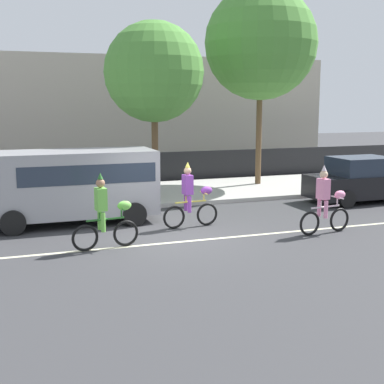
{
  "coord_description": "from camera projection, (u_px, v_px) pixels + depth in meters",
  "views": [
    {
      "loc": [
        -4.14,
        -13.35,
        3.62
      ],
      "look_at": [
        1.04,
        1.2,
        1.0
      ],
      "focal_mm": 50.0,
      "sensor_mm": 36.0,
      "label": 1
    }
  ],
  "objects": [
    {
      "name": "fence_line",
      "position": [
        106.0,
        170.0,
        22.99
      ],
      "size": [
        40.0,
        0.08,
        1.4
      ],
      "primitive_type": "cube",
      "color": "black",
      "rests_on": "ground"
    },
    {
      "name": "street_tree_far_corner",
      "position": [
        154.0,
        72.0,
        19.01
      ],
      "size": [
        3.58,
        3.58,
        6.3
      ],
      "color": "brown",
      "rests_on": "sidewalk_curb"
    },
    {
      "name": "parade_cyclist_purple",
      "position": [
        191.0,
        199.0,
        15.48
      ],
      "size": [
        1.72,
        0.5,
        1.92
      ],
      "color": "black",
      "rests_on": "ground"
    },
    {
      "name": "street_tree_near_lamp",
      "position": [
        261.0,
        43.0,
        21.89
      ],
      "size": [
        4.63,
        4.63,
        8.14
      ],
      "color": "brown",
      "rests_on": "sidewalk_curb"
    },
    {
      "name": "ground_plane",
      "position": [
        171.0,
        238.0,
        14.37
      ],
      "size": [
        80.0,
        80.0,
        0.0
      ],
      "primitive_type": "plane",
      "color": "#38383A"
    },
    {
      "name": "parked_car_black",
      "position": [
        362.0,
        180.0,
        19.47
      ],
      "size": [
        4.1,
        1.92,
        1.64
      ],
      "color": "black",
      "rests_on": "ground"
    },
    {
      "name": "parked_van_grey",
      "position": [
        73.0,
        181.0,
        15.94
      ],
      "size": [
        5.0,
        2.22,
        2.18
      ],
      "color": "#99999E",
      "rests_on": "ground"
    },
    {
      "name": "road_centre_line",
      "position": [
        176.0,
        242.0,
        13.91
      ],
      "size": [
        36.0,
        0.14,
        0.01
      ],
      "primitive_type": "cube",
      "color": "beige",
      "rests_on": "ground"
    },
    {
      "name": "parade_cyclist_lime",
      "position": [
        106.0,
        216.0,
        13.18
      ],
      "size": [
        1.71,
        0.51,
        1.92
      ],
      "color": "black",
      "rests_on": "ground"
    },
    {
      "name": "parade_cyclist_pink",
      "position": [
        326.0,
        204.0,
        14.73
      ],
      "size": [
        1.72,
        0.51,
        1.92
      ],
      "color": "black",
      "rests_on": "ground"
    },
    {
      "name": "sidewalk_curb",
      "position": [
        120.0,
        196.0,
        20.4
      ],
      "size": [
        60.0,
        5.0,
        0.15
      ],
      "primitive_type": "cube",
      "color": "#ADAAA3",
      "rests_on": "ground"
    },
    {
      "name": "building_backdrop",
      "position": [
        68.0,
        113.0,
        30.43
      ],
      "size": [
        28.0,
        8.0,
        5.98
      ],
      "primitive_type": "cube",
      "color": "#B2A899",
      "rests_on": "ground"
    }
  ]
}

